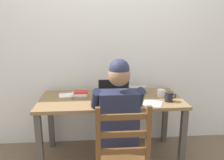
{
  "coord_description": "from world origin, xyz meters",
  "views": [
    {
      "loc": [
        -0.18,
        -2.34,
        1.52
      ],
      "look_at": [
        0.01,
        -0.05,
        0.95
      ],
      "focal_mm": 35.5,
      "sensor_mm": 36.0,
      "label": 1
    }
  ],
  "objects_px": {
    "desk": "(111,106)",
    "coffee_mug_dark": "(169,97)",
    "book_stack_side": "(81,94)",
    "book_stack_main": "(138,90)",
    "wooden_chair": "(121,155)",
    "computer_mouse": "(138,100)",
    "laptop": "(114,97)",
    "seated_person": "(118,117)",
    "coffee_mug_white": "(161,93)"
  },
  "relations": [
    {
      "from": "desk",
      "to": "coffee_mug_dark",
      "type": "bearing_deg",
      "value": -14.69
    },
    {
      "from": "book_stack_side",
      "to": "book_stack_main",
      "type": "bearing_deg",
      "value": 9.73
    },
    {
      "from": "wooden_chair",
      "to": "book_stack_side",
      "type": "xyz_separation_m",
      "value": [
        -0.37,
        0.76,
        0.3
      ]
    },
    {
      "from": "computer_mouse",
      "to": "book_stack_side",
      "type": "relative_size",
      "value": 0.57
    },
    {
      "from": "laptop",
      "to": "book_stack_main",
      "type": "distance_m",
      "value": 0.42
    },
    {
      "from": "seated_person",
      "to": "book_stack_main",
      "type": "relative_size",
      "value": 6.1
    },
    {
      "from": "wooden_chair",
      "to": "book_stack_main",
      "type": "xyz_separation_m",
      "value": [
        0.31,
        0.87,
        0.31
      ]
    },
    {
      "from": "desk",
      "to": "seated_person",
      "type": "bearing_deg",
      "value": -85.79
    },
    {
      "from": "coffee_mug_white",
      "to": "book_stack_side",
      "type": "xyz_separation_m",
      "value": [
        -0.9,
        0.05,
        -0.01
      ]
    },
    {
      "from": "coffee_mug_white",
      "to": "desk",
      "type": "bearing_deg",
      "value": 179.81
    },
    {
      "from": "desk",
      "to": "coffee_mug_white",
      "type": "height_order",
      "value": "coffee_mug_white"
    },
    {
      "from": "computer_mouse",
      "to": "book_stack_main",
      "type": "xyz_separation_m",
      "value": [
        0.05,
        0.31,
        0.02
      ]
    },
    {
      "from": "wooden_chair",
      "to": "coffee_mug_dark",
      "type": "bearing_deg",
      "value": 43.4
    },
    {
      "from": "book_stack_main",
      "to": "wooden_chair",
      "type": "bearing_deg",
      "value": -109.31
    },
    {
      "from": "laptop",
      "to": "book_stack_side",
      "type": "distance_m",
      "value": 0.4
    },
    {
      "from": "laptop",
      "to": "coffee_mug_white",
      "type": "bearing_deg",
      "value": 11.48
    },
    {
      "from": "book_stack_main",
      "to": "desk",
      "type": "bearing_deg",
      "value": -153.53
    },
    {
      "from": "wooden_chair",
      "to": "book_stack_side",
      "type": "relative_size",
      "value": 5.39
    },
    {
      "from": "computer_mouse",
      "to": "coffee_mug_dark",
      "type": "xyz_separation_m",
      "value": [
        0.32,
        -0.02,
        0.03
      ]
    },
    {
      "from": "laptop",
      "to": "computer_mouse",
      "type": "bearing_deg",
      "value": -6.15
    },
    {
      "from": "seated_person",
      "to": "coffee_mug_white",
      "type": "bearing_deg",
      "value": 38.05
    },
    {
      "from": "book_stack_side",
      "to": "coffee_mug_dark",
      "type": "bearing_deg",
      "value": -12.65
    },
    {
      "from": "computer_mouse",
      "to": "book_stack_side",
      "type": "distance_m",
      "value": 0.65
    },
    {
      "from": "seated_person",
      "to": "laptop",
      "type": "relative_size",
      "value": 3.79
    },
    {
      "from": "wooden_chair",
      "to": "laptop",
      "type": "xyz_separation_m",
      "value": [
        -0.0,
        0.59,
        0.32
      ]
    },
    {
      "from": "coffee_mug_dark",
      "to": "book_stack_main",
      "type": "xyz_separation_m",
      "value": [
        -0.27,
        0.33,
        -0.01
      ]
    },
    {
      "from": "computer_mouse",
      "to": "seated_person",
      "type": "bearing_deg",
      "value": -131.65
    },
    {
      "from": "coffee_mug_dark",
      "to": "book_stack_main",
      "type": "distance_m",
      "value": 0.42
    },
    {
      "from": "seated_person",
      "to": "computer_mouse",
      "type": "bearing_deg",
      "value": 48.35
    },
    {
      "from": "desk",
      "to": "computer_mouse",
      "type": "xyz_separation_m",
      "value": [
        0.28,
        -0.14,
        0.11
      ]
    },
    {
      "from": "computer_mouse",
      "to": "coffee_mug_dark",
      "type": "height_order",
      "value": "coffee_mug_dark"
    },
    {
      "from": "desk",
      "to": "book_stack_main",
      "type": "xyz_separation_m",
      "value": [
        0.34,
        0.17,
        0.13
      ]
    },
    {
      "from": "desk",
      "to": "coffee_mug_dark",
      "type": "xyz_separation_m",
      "value": [
        0.61,
        -0.16,
        0.14
      ]
    },
    {
      "from": "book_stack_side",
      "to": "coffee_mug_white",
      "type": "bearing_deg",
      "value": -3.44
    },
    {
      "from": "desk",
      "to": "computer_mouse",
      "type": "distance_m",
      "value": 0.33
    },
    {
      "from": "seated_person",
      "to": "coffee_mug_white",
      "type": "relative_size",
      "value": 10.55
    },
    {
      "from": "wooden_chair",
      "to": "coffee_mug_white",
      "type": "xyz_separation_m",
      "value": [
        0.54,
        0.7,
        0.31
      ]
    },
    {
      "from": "desk",
      "to": "coffee_mug_white",
      "type": "xyz_separation_m",
      "value": [
        0.57,
        -0.0,
        0.14
      ]
    },
    {
      "from": "wooden_chair",
      "to": "computer_mouse",
      "type": "xyz_separation_m",
      "value": [
        0.25,
        0.56,
        0.28
      ]
    },
    {
      "from": "coffee_mug_white",
      "to": "book_stack_side",
      "type": "distance_m",
      "value": 0.91
    },
    {
      "from": "seated_person",
      "to": "book_stack_side",
      "type": "relative_size",
      "value": 7.12
    },
    {
      "from": "desk",
      "to": "laptop",
      "type": "bearing_deg",
      "value": -75.34
    },
    {
      "from": "coffee_mug_white",
      "to": "coffee_mug_dark",
      "type": "relative_size",
      "value": 0.96
    },
    {
      "from": "laptop",
      "to": "book_stack_side",
      "type": "relative_size",
      "value": 1.88
    },
    {
      "from": "desk",
      "to": "seated_person",
      "type": "relative_size",
      "value": 1.26
    },
    {
      "from": "computer_mouse",
      "to": "book_stack_side",
      "type": "bearing_deg",
      "value": 162.82
    },
    {
      "from": "coffee_mug_white",
      "to": "laptop",
      "type": "bearing_deg",
      "value": -168.52
    },
    {
      "from": "book_stack_main",
      "to": "book_stack_side",
      "type": "xyz_separation_m",
      "value": [
        -0.67,
        -0.12,
        -0.0
      ]
    },
    {
      "from": "coffee_mug_dark",
      "to": "book_stack_side",
      "type": "xyz_separation_m",
      "value": [
        -0.94,
        0.21,
        -0.02
      ]
    },
    {
      "from": "wooden_chair",
      "to": "coffee_mug_dark",
      "type": "height_order",
      "value": "wooden_chair"
    }
  ]
}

